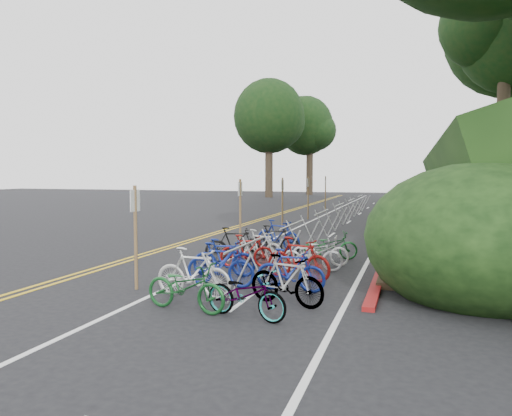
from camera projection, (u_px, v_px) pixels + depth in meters
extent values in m
plane|color=black|center=(157.00, 275.00, 13.32)|extent=(120.00, 120.00, 0.00)
cube|color=gold|center=(220.00, 231.00, 23.48)|extent=(0.12, 80.00, 0.01)
cube|color=gold|center=(226.00, 231.00, 23.39)|extent=(0.12, 80.00, 0.01)
cube|color=silver|center=(285.00, 233.00, 22.53)|extent=(0.12, 80.00, 0.01)
cube|color=silver|center=(381.00, 237.00, 21.27)|extent=(0.12, 80.00, 0.01)
cube|color=silver|center=(242.00, 302.00, 10.49)|extent=(0.10, 1.60, 0.01)
cube|color=silver|center=(303.00, 256.00, 16.19)|extent=(0.10, 1.60, 0.01)
cube|color=silver|center=(332.00, 235.00, 21.90)|extent=(0.10, 1.60, 0.01)
cube|color=silver|center=(349.00, 222.00, 27.60)|extent=(0.10, 1.60, 0.01)
cube|color=silver|center=(360.00, 214.00, 33.31)|extent=(0.10, 1.60, 0.01)
cube|color=silver|center=(368.00, 208.00, 39.02)|extent=(0.10, 1.60, 0.01)
cube|color=silver|center=(374.00, 203.00, 44.72)|extent=(0.10, 1.60, 0.01)
cube|color=maroon|center=(395.00, 231.00, 23.01)|extent=(0.25, 28.00, 0.10)
cube|color=#382819|center=(412.00, 214.00, 32.31)|extent=(1.40, 44.00, 0.16)
ellipsoid|color=#284C19|center=(439.00, 233.00, 13.93)|extent=(2.00, 2.80, 1.60)
ellipsoid|color=#284C19|center=(456.00, 205.00, 18.41)|extent=(2.60, 3.64, 2.08)
ellipsoid|color=#284C19|center=(473.00, 188.00, 23.73)|extent=(2.20, 3.08, 1.76)
ellipsoid|color=#284C19|center=(436.00, 192.00, 29.88)|extent=(3.00, 4.20, 2.40)
ellipsoid|color=#284C19|center=(443.00, 187.00, 35.37)|extent=(2.40, 3.36, 1.92)
ellipsoid|color=#284C19|center=(458.00, 177.00, 38.73)|extent=(2.80, 3.92, 2.24)
ellipsoid|color=#284C19|center=(428.00, 227.00, 16.86)|extent=(1.80, 2.52, 1.44)
ellipsoid|color=#284C19|center=(481.00, 175.00, 27.25)|extent=(3.20, 4.48, 2.56)
ellipsoid|color=black|center=(482.00, 239.00, 11.30)|extent=(5.28, 6.16, 3.52)
cylinder|color=#2D2319|center=(503.00, 122.00, 35.74)|extent=(0.88, 0.88, 7.16)
ellipsoid|color=black|center=(506.00, 30.00, 35.29)|extent=(9.55, 9.55, 9.07)
cylinder|color=#2D2319|center=(269.00, 168.00, 55.74)|extent=(0.85, 0.85, 6.65)
ellipsoid|color=black|center=(269.00, 113.00, 55.32)|extent=(9.10, 9.10, 8.64)
cylinder|color=#2D2319|center=(310.00, 170.00, 62.47)|extent=(0.83, 0.83, 6.14)
ellipsoid|color=black|center=(310.00, 126.00, 62.08)|extent=(7.96, 7.96, 7.56)
cylinder|color=#A4A4A5|center=(246.00, 244.00, 11.46)|extent=(0.05, 2.78, 0.05)
cylinder|color=#A4A4A5|center=(213.00, 278.00, 10.35)|extent=(0.54, 0.04, 1.06)
cylinder|color=#A4A4A5|center=(239.00, 280.00, 10.18)|extent=(0.54, 0.04, 1.06)
cylinder|color=#A4A4A5|center=(252.00, 258.00, 12.81)|extent=(0.54, 0.04, 1.06)
cylinder|color=#A4A4A5|center=(273.00, 259.00, 12.64)|extent=(0.54, 0.04, 1.06)
cylinder|color=#A4A4A5|center=(293.00, 224.00, 15.19)|extent=(0.05, 3.00, 0.05)
cylinder|color=#A4A4A5|center=(271.00, 249.00, 13.98)|extent=(0.58, 0.04, 1.13)
cylinder|color=#A4A4A5|center=(291.00, 250.00, 13.81)|extent=(0.58, 0.04, 1.13)
cylinder|color=#A4A4A5|center=(294.00, 237.00, 16.65)|extent=(0.58, 0.04, 1.13)
cylinder|color=#A4A4A5|center=(311.00, 238.00, 16.48)|extent=(0.58, 0.04, 1.13)
cylinder|color=#A4A4A5|center=(322.00, 212.00, 19.95)|extent=(0.05, 3.00, 0.05)
cylinder|color=#A4A4A5|center=(308.00, 230.00, 18.74)|extent=(0.58, 0.04, 1.13)
cylinder|color=#A4A4A5|center=(322.00, 230.00, 18.57)|extent=(0.58, 0.04, 1.13)
cylinder|color=#A4A4A5|center=(321.00, 223.00, 21.40)|extent=(0.58, 0.04, 1.13)
cylinder|color=#A4A4A5|center=(334.00, 223.00, 21.23)|extent=(0.58, 0.04, 1.13)
cylinder|color=#A4A4A5|center=(339.00, 205.00, 24.70)|extent=(0.05, 3.00, 0.05)
cylinder|color=#A4A4A5|center=(329.00, 218.00, 23.49)|extent=(0.58, 0.04, 1.13)
cylinder|color=#A4A4A5|center=(341.00, 219.00, 23.33)|extent=(0.58, 0.04, 1.13)
cylinder|color=#A4A4A5|center=(338.00, 214.00, 26.16)|extent=(0.58, 0.04, 1.13)
cylinder|color=#A4A4A5|center=(348.00, 214.00, 25.99)|extent=(0.58, 0.04, 1.13)
cylinder|color=#A4A4A5|center=(351.00, 200.00, 29.46)|extent=(0.05, 3.00, 0.05)
cylinder|color=#A4A4A5|center=(343.00, 211.00, 28.25)|extent=(0.58, 0.04, 1.13)
cylinder|color=#A4A4A5|center=(353.00, 211.00, 28.08)|extent=(0.58, 0.04, 1.13)
cylinder|color=#A4A4A5|center=(349.00, 208.00, 30.91)|extent=(0.58, 0.04, 1.13)
cylinder|color=#A4A4A5|center=(359.00, 208.00, 30.74)|extent=(0.58, 0.04, 1.13)
cylinder|color=#A4A4A5|center=(360.00, 196.00, 34.21)|extent=(0.05, 3.00, 0.05)
cylinder|color=#A4A4A5|center=(354.00, 205.00, 33.00)|extent=(0.58, 0.04, 1.13)
cylinder|color=#A4A4A5|center=(362.00, 206.00, 32.84)|extent=(0.58, 0.04, 1.13)
cylinder|color=#A4A4A5|center=(358.00, 203.00, 35.67)|extent=(0.58, 0.04, 1.13)
cylinder|color=#A4A4A5|center=(366.00, 203.00, 35.50)|extent=(0.58, 0.04, 1.13)
cylinder|color=brown|center=(136.00, 238.00, 11.56)|extent=(0.08, 0.08, 2.42)
cube|color=silver|center=(135.00, 201.00, 11.50)|extent=(0.02, 0.40, 0.50)
cylinder|color=brown|center=(240.00, 214.00, 17.81)|extent=(0.08, 0.08, 2.50)
cube|color=silver|center=(240.00, 189.00, 17.75)|extent=(0.02, 0.40, 0.50)
cylinder|color=brown|center=(282.00, 204.00, 23.51)|extent=(0.08, 0.08, 2.50)
cube|color=silver|center=(282.00, 185.00, 23.45)|extent=(0.02, 0.40, 0.50)
cylinder|color=brown|center=(308.00, 198.00, 29.22)|extent=(0.08, 0.08, 2.50)
cube|color=silver|center=(308.00, 183.00, 29.16)|extent=(0.02, 0.40, 0.50)
cylinder|color=brown|center=(325.00, 194.00, 34.93)|extent=(0.08, 0.08, 2.50)
cube|color=silver|center=(326.00, 181.00, 34.86)|extent=(0.02, 0.40, 0.50)
imported|color=black|center=(235.00, 245.00, 15.12)|extent=(1.24, 1.85, 1.08)
imported|color=#144C1E|center=(186.00, 287.00, 9.78)|extent=(0.98, 1.92, 0.96)
imported|color=slate|center=(246.00, 294.00, 9.29)|extent=(1.05, 1.84, 0.92)
imported|color=beige|center=(193.00, 273.00, 10.79)|extent=(0.68, 1.87, 1.10)
imported|color=slate|center=(286.00, 280.00, 10.19)|extent=(0.97, 1.80, 1.04)
imported|color=navy|center=(220.00, 265.00, 11.88)|extent=(0.58, 1.78, 1.06)
imported|color=navy|center=(290.00, 270.00, 11.37)|extent=(0.53, 1.65, 0.98)
imported|color=navy|center=(224.00, 258.00, 13.03)|extent=(0.76, 1.72, 1.00)
imported|color=maroon|center=(298.00, 259.00, 12.56)|extent=(1.03, 1.89, 1.09)
imported|color=maroon|center=(247.00, 251.00, 14.29)|extent=(0.80, 1.64, 0.95)
imported|color=#9E9EA3|center=(312.00, 255.00, 13.77)|extent=(0.95, 1.80, 0.90)
imported|color=beige|center=(260.00, 246.00, 15.07)|extent=(1.01, 1.72, 1.00)
imported|color=beige|center=(320.00, 251.00, 14.62)|extent=(0.70, 1.70, 0.88)
imported|color=black|center=(274.00, 241.00, 16.22)|extent=(0.56, 1.72, 1.02)
imported|color=#144C1E|center=(331.00, 246.00, 15.55)|extent=(1.15, 1.80, 0.89)
imported|color=navy|center=(278.00, 235.00, 17.43)|extent=(1.07, 1.86, 1.08)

